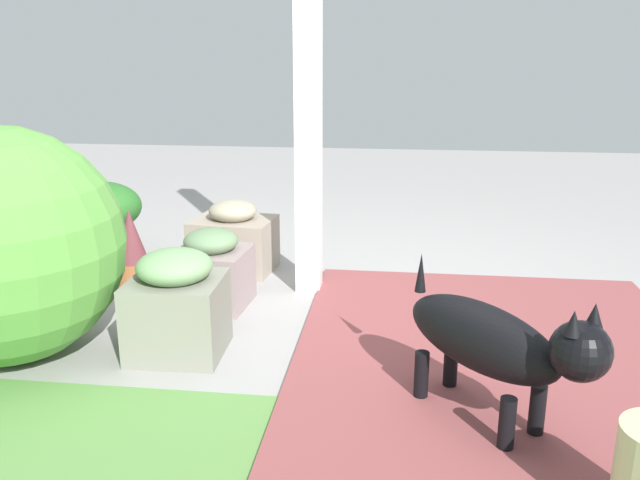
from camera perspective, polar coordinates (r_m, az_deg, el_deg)
ground_plane at (r=3.50m, az=1.38°, el=-5.69°), size 12.00×12.00×0.00m
brick_path at (r=2.91m, az=15.77°, el=-10.82°), size 1.80×2.40×0.02m
porch_pillar at (r=3.50m, az=-1.04°, el=13.33°), size 0.14×0.14×2.26m
stone_planter_nearest at (r=4.02m, az=-7.56°, el=0.05°), size 0.51×0.42×0.44m
stone_planter_near at (r=3.48m, az=-9.42°, el=-2.63°), size 0.40×0.38×0.42m
stone_planter_mid at (r=2.94m, az=-12.43°, el=-5.55°), size 0.41×0.38×0.48m
round_shrub at (r=3.06m, az=-26.05°, el=-0.45°), size 1.02×1.02×1.02m
terracotta_pot_broad at (r=4.44m, az=-18.75°, el=2.25°), size 0.54×0.54×0.50m
terracotta_pot_spiky at (r=3.81m, az=-16.18°, el=-0.97°), size 0.21×0.21×0.46m
dog at (r=2.37m, az=14.95°, el=-8.55°), size 0.66×0.71×0.57m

